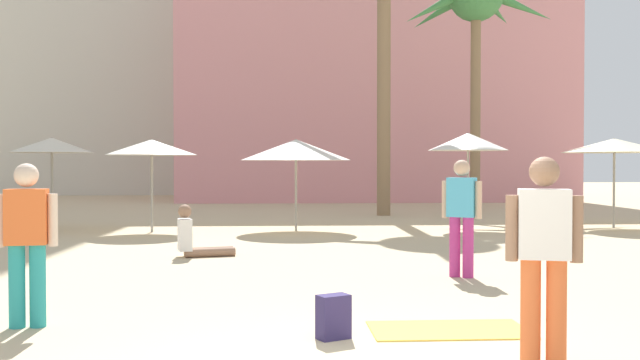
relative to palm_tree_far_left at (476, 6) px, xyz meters
The scene contains 13 objects.
hotel_pink 12.34m from the palm_tree_far_left, 101.07° to the left, with size 17.83×11.57×12.73m, color pink.
palm_tree_far_left is the anchor object (origin of this frame).
cafe_umbrella_1 10.27m from the palm_tree_far_left, 135.02° to the right, with size 2.77×2.77×2.29m.
cafe_umbrella_2 8.04m from the palm_tree_far_left, 107.17° to the right, with size 2.04×2.04×2.47m.
cafe_umbrella_3 12.83m from the palm_tree_far_left, 146.66° to the right, with size 2.23×2.23×2.28m.
cafe_umbrella_4 7.99m from the palm_tree_far_left, 70.90° to the right, with size 2.68×2.68×2.35m.
cafe_umbrella_7 14.65m from the palm_tree_far_left, 154.64° to the right, with size 2.03×2.03×2.34m.
beach_towel 19.15m from the palm_tree_far_left, 106.28° to the right, with size 1.56×0.84×0.01m, color #F4CC4C.
backpack 19.66m from the palm_tree_far_left, 109.57° to the right, with size 0.35×0.33×0.42m.
person_near_right 15.50m from the palm_tree_far_left, 126.13° to the right, with size 1.06×0.62×0.95m.
person_far_right 15.62m from the palm_tree_far_left, 106.25° to the right, with size 0.57×0.39×1.73m.
person_far_left 19.98m from the palm_tree_far_left, 103.84° to the right, with size 0.61×0.31×1.72m.
person_near_left 20.07m from the palm_tree_far_left, 118.92° to the right, with size 0.61×0.27×1.67m.
Camera 1 is at (-0.73, -5.09, 1.65)m, focal length 39.62 mm.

